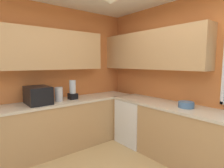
% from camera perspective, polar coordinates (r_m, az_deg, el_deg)
% --- Properties ---
extents(room_shell, '(4.03, 3.62, 2.69)m').
position_cam_1_polar(room_shell, '(2.85, -0.93, 12.26)').
color(room_shell, '#D17238').
rests_on(room_shell, ground_plane).
extents(counter_run_left, '(0.65, 3.23, 0.89)m').
position_cam_1_polar(counter_run_left, '(3.50, -17.76, -12.44)').
color(counter_run_left, tan).
rests_on(counter_run_left, ground_plane).
extents(counter_run_back, '(3.12, 0.65, 0.89)m').
position_cam_1_polar(counter_run_back, '(3.09, 24.62, -15.33)').
color(counter_run_back, tan).
rests_on(counter_run_back, ground_plane).
extents(dishwasher, '(0.60, 0.60, 0.85)m').
position_cam_1_polar(dishwasher, '(3.73, 7.43, -11.38)').
color(dishwasher, white).
rests_on(dishwasher, ground_plane).
extents(microwave, '(0.48, 0.36, 0.29)m').
position_cam_1_polar(microwave, '(3.28, -22.02, -3.24)').
color(microwave, black).
rests_on(microwave, counter_run_left).
extents(kettle, '(0.14, 0.14, 0.25)m').
position_cam_1_polar(kettle, '(3.38, -16.21, -3.07)').
color(kettle, '#B7B7BC').
rests_on(kettle, counter_run_left).
extents(bowl, '(0.23, 0.23, 0.09)m').
position_cam_1_polar(bowl, '(3.03, 22.05, -5.97)').
color(bowl, '#4C7099').
rests_on(bowl, counter_run_back).
extents(blender_appliance, '(0.15, 0.15, 0.36)m').
position_cam_1_polar(blender_appliance, '(3.51, -12.13, -2.02)').
color(blender_appliance, black).
rests_on(blender_appliance, counter_run_left).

